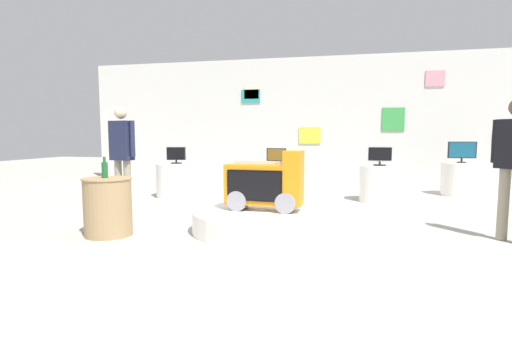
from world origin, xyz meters
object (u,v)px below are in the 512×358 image
at_px(novelty_firetruck_tv, 265,186).
at_px(tv_on_right_rear, 176,155).
at_px(display_pedestal_far_right, 379,184).
at_px(display_pedestal_center_rear, 276,183).
at_px(side_table_round, 108,206).
at_px(bottle_on_side_table, 105,169).
at_px(tv_on_left_rear, 462,151).
at_px(display_pedestal_right_rear, 177,180).
at_px(main_display_pedestal, 264,221).
at_px(tv_on_center_rear, 276,157).
at_px(shopper_browsing_rear, 122,150).
at_px(tv_on_far_right, 380,156).
at_px(display_pedestal_left_rear, 461,179).

distance_m(novelty_firetruck_tv, tv_on_right_rear, 3.36).
height_order(novelty_firetruck_tv, display_pedestal_far_right, novelty_firetruck_tv).
xyz_separation_m(display_pedestal_center_rear, side_table_round, (-1.49, -3.13, 0.03)).
bearing_deg(novelty_firetruck_tv, bottle_on_side_table, -160.50).
xyz_separation_m(tv_on_left_rear, display_pedestal_right_rear, (-5.50, -1.55, -0.57)).
relative_size(main_display_pedestal, tv_on_center_rear, 4.88).
xyz_separation_m(tv_on_right_rear, side_table_round, (0.50, -3.07, -0.46)).
bearing_deg(side_table_round, novelty_firetruck_tv, 19.83).
height_order(display_pedestal_center_rear, display_pedestal_far_right, same).
xyz_separation_m(tv_on_center_rear, side_table_round, (-1.49, -3.13, -0.46)).
bearing_deg(display_pedestal_center_rear, shopper_browsing_rear, -148.91).
height_order(main_display_pedestal, display_pedestal_right_rear, display_pedestal_right_rear).
relative_size(novelty_firetruck_tv, tv_on_right_rear, 2.71).
height_order(display_pedestal_center_rear, side_table_round, side_table_round).
height_order(tv_on_left_rear, side_table_round, tv_on_left_rear).
distance_m(main_display_pedestal, shopper_browsing_rear, 2.97).
distance_m(display_pedestal_right_rear, tv_on_far_right, 3.90).
bearing_deg(novelty_firetruck_tv, tv_on_right_rear, 133.71).
height_order(display_pedestal_center_rear, shopper_browsing_rear, shopper_browsing_rear).
relative_size(display_pedestal_right_rear, tv_on_right_rear, 2.17).
bearing_deg(tv_on_center_rear, main_display_pedestal, -82.83).
height_order(tv_on_left_rear, bottle_on_side_table, tv_on_left_rear).
bearing_deg(shopper_browsing_rear, display_pedestal_far_right, 22.34).
relative_size(main_display_pedestal, novelty_firetruck_tv, 1.84).
bearing_deg(tv_on_right_rear, display_pedestal_far_right, 5.61).
bearing_deg(shopper_browsing_rear, tv_on_right_rear, 75.44).
distance_m(main_display_pedestal, bottle_on_side_table, 2.05).
bearing_deg(shopper_browsing_rear, tv_on_left_rear, 26.38).
xyz_separation_m(tv_on_left_rear, display_pedestal_far_right, (-1.65, -1.17, -0.57)).
height_order(novelty_firetruck_tv, tv_on_right_rear, novelty_firetruck_tv).
distance_m(display_pedestal_far_right, shopper_browsing_rear, 4.59).
bearing_deg(bottle_on_side_table, main_display_pedestal, 19.86).
distance_m(tv_on_far_right, side_table_round, 4.84).
bearing_deg(tv_on_right_rear, bottle_on_side_table, -81.28).
bearing_deg(main_display_pedestal, display_pedestal_center_rear, 97.17).
bearing_deg(display_pedestal_right_rear, tv_on_center_rear, 1.51).
bearing_deg(shopper_browsing_rear, display_pedestal_center_rear, 31.09).
distance_m(main_display_pedestal, display_pedestal_left_rear, 5.10).
distance_m(tv_on_center_rear, shopper_browsing_rear, 2.73).
bearing_deg(tv_on_center_rear, tv_on_right_rear, -178.38).
bearing_deg(novelty_firetruck_tv, tv_on_far_right, 61.16).
bearing_deg(tv_on_left_rear, tv_on_center_rear, -156.93).
bearing_deg(display_pedestal_left_rear, novelty_firetruck_tv, -128.69).
relative_size(novelty_firetruck_tv, display_pedestal_center_rear, 1.37).
bearing_deg(display_pedestal_center_rear, side_table_round, -115.40).
bearing_deg(main_display_pedestal, display_pedestal_right_rear, 133.52).
relative_size(display_pedestal_left_rear, tv_on_right_rear, 2.06).
xyz_separation_m(tv_on_left_rear, tv_on_center_rear, (-3.51, -1.50, -0.08)).
xyz_separation_m(main_display_pedestal, display_pedestal_center_rear, (-0.31, 2.47, 0.20)).
bearing_deg(tv_on_far_right, display_pedestal_right_rear, -174.50).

